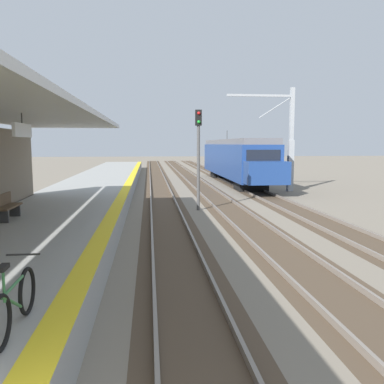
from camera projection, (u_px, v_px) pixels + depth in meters
The scene contains 9 objects.
station_platform at pixel (70, 210), 18.23m from camera, with size 5.00×80.00×0.91m.
track_pair_nearest_platform at pixel (164, 204), 22.69m from camera, with size 2.34×120.00×0.16m.
track_pair_middle at pixel (223, 204), 23.05m from camera, with size 2.34×120.00×0.16m.
track_pair_far_side at pixel (280, 203), 23.41m from camera, with size 2.34×120.00×0.16m.
approaching_train at pixel (236, 159), 35.27m from camera, with size 2.93×19.60×4.76m.
bicycle_beside_commuter at pixel (15, 304), 5.47m from camera, with size 0.48×1.82×1.04m.
rail_signal_post at pixel (198, 149), 20.66m from camera, with size 0.32×0.34×5.20m.
catenary_pylon_far_side at pixel (287, 142), 29.12m from camera, with size 5.00×0.40×7.50m.
platform_bench at pixel (6, 206), 13.59m from camera, with size 0.45×1.60×0.88m.
Camera 1 is at (1.10, -2.49, 3.46)m, focal length 37.42 mm.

